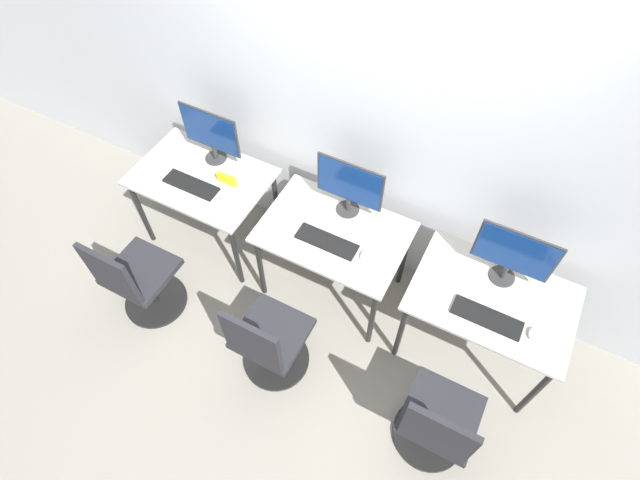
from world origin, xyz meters
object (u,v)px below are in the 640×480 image
Objects in this scene: keyboard_right at (487,317)px; monitor_left at (211,133)px; office_chair_left at (139,282)px; mouse_right at (533,333)px; keyboard_center at (327,241)px; office_chair_right at (436,426)px; mouse_center at (365,255)px; monitor_center at (349,186)px; office_chair_center at (269,344)px; keyboard_left at (191,185)px; mouse_left at (225,196)px; monitor_right at (514,255)px.

monitor_left is at bearing 170.66° from keyboard_right.
office_chair_left reaches higher than mouse_right.
office_chair_left is (-0.04, -1.04, -0.61)m from monitor_left.
office_chair_right is at bearing -31.83° from keyboard_center.
keyboard_center is at bearing -176.81° from mouse_center.
mouse_center is 0.85m from keyboard_right.
mouse_right is at bearing 64.87° from office_chair_right.
monitor_center reaches higher than office_chair_center.
monitor_center is at bearing 131.47° from mouse_center.
monitor_left reaches higher than keyboard_left.
monitor_center is at bearing 20.52° from mouse_left.
keyboard_center is (0.84, -0.01, -0.01)m from mouse_left.
monitor_right reaches higher than mouse_left.
office_chair_left is at bearing -179.03° from office_chair_right.
keyboard_center is 1.34m from office_chair_right.
office_chair_right is at bearing 0.97° from office_chair_left.
keyboard_center is 4.78× the size of mouse_right.
monitor_right is (0.85, 0.27, 0.24)m from mouse_center.
keyboard_left is 2.28m from monitor_right.
monitor_center and monitor_right have the same top height.
mouse_center reaches higher than keyboard_center.
office_chair_left is 2.41m from keyboard_right.
monitor_center is 1.00× the size of monitor_right.
monitor_center is (1.16, 1.05, 0.61)m from office_chair_left.
monitor_right is (1.13, 0.28, 0.24)m from keyboard_center.
office_chair_center is 1.67m from monitor_right.
keyboard_right is at bearing -90.00° from monitor_right.
monitor_left is at bearing 87.95° from office_chair_left.
office_chair_left is 2.68m from mouse_right.
monitor_right is (1.97, 0.27, 0.24)m from mouse_left.
monitor_left is 0.48m from mouse_left.
keyboard_right is 0.28m from mouse_right.
mouse_left is 0.93m from monitor_center.
keyboard_left is 2.35m from office_chair_right.
monitor_center is at bearing 85.80° from office_chair_center.
office_chair_left is 2.12× the size of keyboard_center.
keyboard_left is 0.29m from mouse_left.
mouse_left is 0.10× the size of office_chair_left.
mouse_right is at bearing -2.43° from mouse_center.
office_chair_center is (-0.35, -0.71, -0.37)m from mouse_center.
keyboard_right is (0.00, -0.34, -0.24)m from monitor_right.
monitor_right reaches higher than office_chair_left.
keyboard_center is at bearing 0.32° from keyboard_left.
office_chair_left is (-0.32, -0.73, -0.37)m from mouse_left.
mouse_left is at bearing 178.88° from mouse_right.
keyboard_right is (1.97, -0.07, -0.01)m from mouse_left.
mouse_right is 0.81m from office_chair_right.
monitor_right is at bearing 14.09° from keyboard_center.
mouse_left is 0.21× the size of keyboard_right.
keyboard_left is at bearing 87.03° from office_chair_left.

